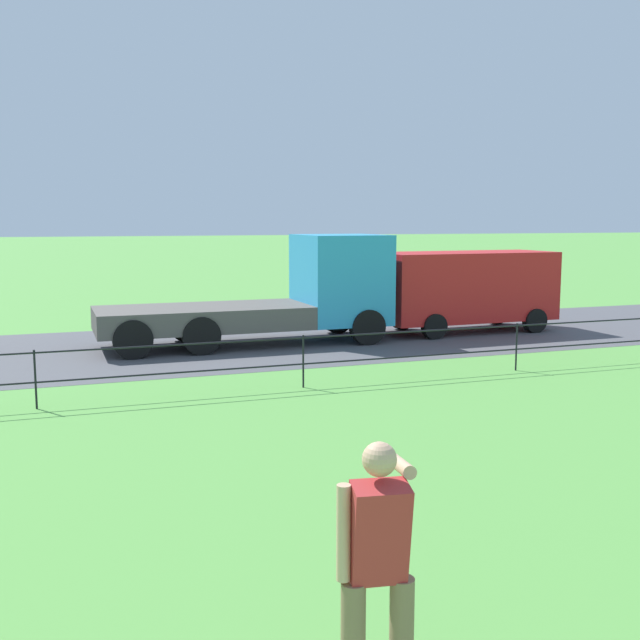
{
  "coord_description": "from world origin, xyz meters",
  "views": [
    {
      "loc": [
        0.27,
        0.61,
        3.13
      ],
      "look_at": [
        3.4,
        9.2,
        1.91
      ],
      "focal_mm": 42.1,
      "sensor_mm": 36.0,
      "label": 1
    }
  ],
  "objects": [
    {
      "name": "person_thrower",
      "position": [
        2.15,
        4.71,
        0.96
      ],
      "size": [
        0.61,
        0.78,
        1.77
      ],
      "color": "#846B4C",
      "rests_on": "ground"
    },
    {
      "name": "street_strip",
      "position": [
        0.0,
        18.97,
        0.0
      ],
      "size": [
        80.0,
        7.23,
        0.01
      ],
      "primitive_type": "cube",
      "color": "#4C4C51",
      "rests_on": "ground"
    },
    {
      "name": "park_fence",
      "position": [
        -0.0,
        13.71,
        0.67
      ],
      "size": [
        28.27,
        0.04,
        1.0
      ],
      "color": "black",
      "rests_on": "ground"
    },
    {
      "name": "flatbed_truck_far_right",
      "position": [
        6.02,
        18.85,
        1.22
      ],
      "size": [
        7.31,
        2.43,
        2.75
      ],
      "color": "#2D99D1",
      "rests_on": "ground"
    },
    {
      "name": "panel_van_right",
      "position": [
        11.32,
        18.95,
        1.27
      ],
      "size": [
        5.03,
        2.17,
        2.24
      ],
      "color": "red",
      "rests_on": "ground"
    }
  ]
}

